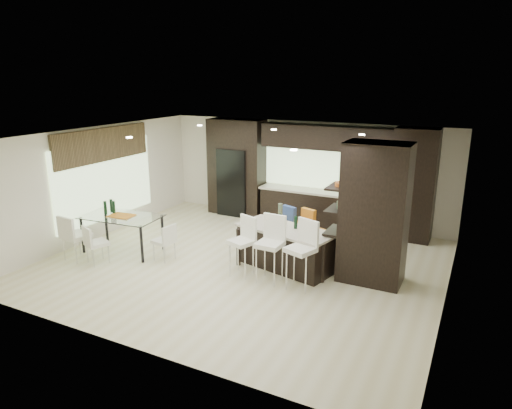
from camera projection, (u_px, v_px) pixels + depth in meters
The scene contains 22 objects.
ground at pixel (243, 263), 9.73m from camera, with size 8.00×8.00×0.00m, color beige.
back_wall at pixel (304, 171), 12.37m from camera, with size 8.00×0.02×2.70m, color white.
left_wall at pixel (98, 182), 11.09m from camera, with size 0.02×7.00×2.70m, color white.
right_wall at pixel (453, 231), 7.63m from camera, with size 0.02×7.00×2.70m, color white.
ceiling at pixel (242, 136), 8.99m from camera, with size 8.00×7.00×0.02m, color white.
window_left at pixel (106, 181), 11.25m from camera, with size 0.04×3.20×1.90m, color #B2D199.
window_back at pixel (325, 166), 12.02m from camera, with size 3.40×0.04×1.20m, color #B2D199.
stone_accent at pixel (103, 145), 10.99m from camera, with size 0.08×3.00×0.80m, color brown.
ceiling_spots at pixel (248, 136), 9.21m from camera, with size 4.00×3.00×0.02m, color white.
back_cabinetry at pixel (317, 175), 11.87m from camera, with size 6.80×0.68×2.70m, color black.
refrigerator at pixel (236, 181), 12.97m from camera, with size 0.90×0.68×1.90m, color black.
partition_column at pixel (374, 214), 8.58m from camera, with size 1.20×0.80×2.70m, color black.
kitchen_island at pixel (285, 248), 9.41m from camera, with size 2.03×0.87×0.85m, color black.
stool_left at pixel (242, 252), 9.02m from camera, with size 0.43×0.43×0.97m, color white.
stool_mid at pixel (270, 256), 8.72m from camera, with size 0.47×0.47×1.06m, color white.
stool_right at pixel (300, 262), 8.45m from camera, with size 0.47×0.47×1.06m, color white.
bench at pixel (298, 237), 10.54m from camera, with size 1.39×0.54×0.54m, color black.
floor_vase at pixel (280, 230), 10.03m from camera, with size 0.43×0.43×1.18m, color #48563D, non-canonical shape.
dining_table at pixel (123, 234), 10.29m from camera, with size 1.73×0.98×0.83m, color white.
chair_near at pixel (97, 246), 9.63m from camera, with size 0.42×0.42×0.78m, color white.
chair_far at pixel (77, 239), 9.81m from camera, with size 0.51×0.51×0.94m, color white.
chair_end at pixel (164, 244), 9.81m from camera, with size 0.41×0.41×0.75m, color white.
Camera 1 is at (4.30, -7.93, 3.86)m, focal length 32.00 mm.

